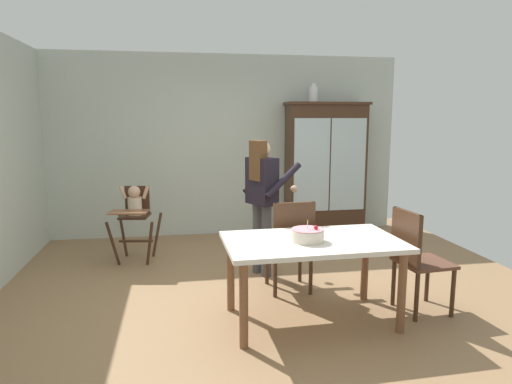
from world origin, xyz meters
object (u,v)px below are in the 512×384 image
object	(u,v)px
high_chair_with_toddler	(135,209)
adult_person	(262,191)
ceramic_vase	(313,94)
dining_table	(312,250)
china_cabinet	(325,168)
birthday_cake	(307,235)
dining_chair_right_end	(415,254)
dining_chair_far_side	(291,240)

from	to	relation	value
high_chair_with_toddler	adult_person	xyz separation A→B (m)	(1.46, -0.77, 0.31)
ceramic_vase	dining_table	world-z (taller)	ceramic_vase
china_cabinet	high_chair_with_toddler	xyz separation A→B (m)	(-2.77, -0.94, -0.35)
birthday_cake	dining_chair_right_end	world-z (taller)	dining_chair_right_end
china_cabinet	dining_table	distance (m)	3.19
high_chair_with_toddler	birthday_cake	xyz separation A→B (m)	(1.60, -2.07, 0.14)
dining_chair_far_side	dining_chair_right_end	xyz separation A→B (m)	(0.98, -0.65, 0.00)
ceramic_vase	dining_chair_right_end	world-z (taller)	ceramic_vase
china_cabinet	adult_person	xyz separation A→B (m)	(-1.31, -1.71, -0.04)
dining_chair_right_end	dining_chair_far_side	bearing A→B (deg)	51.68
ceramic_vase	birthday_cake	world-z (taller)	ceramic_vase
dining_table	dining_chair_far_side	world-z (taller)	dining_chair_far_side
adult_person	birthday_cake	distance (m)	1.32
birthday_cake	dining_chair_right_end	distance (m)	1.06
high_chair_with_toddler	birthday_cake	distance (m)	2.62
ceramic_vase	birthday_cake	bearing A→B (deg)	-107.58
china_cabinet	dining_chair_far_side	world-z (taller)	china_cabinet
china_cabinet	birthday_cake	distance (m)	3.24
dining_table	birthday_cake	world-z (taller)	birthday_cake
ceramic_vase	dining_chair_far_side	world-z (taller)	ceramic_vase
china_cabinet	dining_chair_right_end	bearing A→B (deg)	-92.69
dining_table	dining_chair_far_side	xyz separation A→B (m)	(-0.01, 0.66, -0.09)
high_chair_with_toddler	dining_table	bearing A→B (deg)	-41.39
high_chair_with_toddler	birthday_cake	size ratio (longest dim) A/B	3.39
china_cabinet	dining_chair_far_side	distance (m)	2.61
dining_table	china_cabinet	bearing A→B (deg)	69.52
dining_chair_right_end	china_cabinet	bearing A→B (deg)	-7.56
high_chair_with_toddler	adult_person	distance (m)	1.68
adult_person	dining_chair_far_side	world-z (taller)	adult_person
ceramic_vase	dining_chair_right_end	distance (m)	3.35
dining_chair_right_end	birthday_cake	bearing A→B (deg)	88.31
high_chair_with_toddler	adult_person	world-z (taller)	adult_person
china_cabinet	high_chair_with_toddler	distance (m)	2.94
dining_table	birthday_cake	size ratio (longest dim) A/B	5.44
dining_chair_far_side	dining_chair_right_end	distance (m)	1.18
china_cabinet	dining_table	xyz separation A→B (m)	(-1.11, -2.97, -0.36)
adult_person	ceramic_vase	bearing A→B (deg)	-60.29
birthday_cake	high_chair_with_toddler	bearing A→B (deg)	127.66
adult_person	birthday_cake	bearing A→B (deg)	158.35
birthday_cake	dining_chair_far_side	xyz separation A→B (m)	(0.04, 0.71, -0.24)
dining_table	dining_chair_right_end	world-z (taller)	dining_chair_right_end
adult_person	dining_table	distance (m)	1.32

